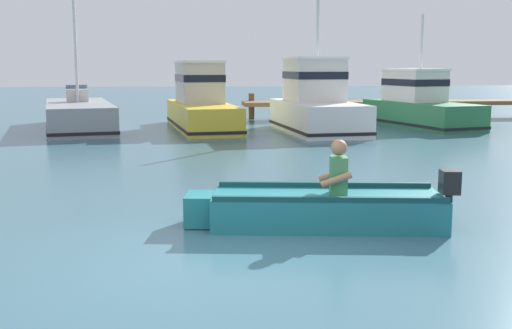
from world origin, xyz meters
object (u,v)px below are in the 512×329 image
(rowboat_with_person, at_px, (322,208))
(moored_boat_green, at_px, (419,105))
(moored_boat_yellow, at_px, (201,104))
(moored_boat_white, at_px, (316,104))
(moored_boat_grey, at_px, (79,116))

(rowboat_with_person, relative_size, moored_boat_green, 0.68)
(moored_boat_green, bearing_deg, moored_boat_yellow, 178.55)
(moored_boat_yellow, distance_m, moored_boat_green, 7.82)
(moored_boat_white, bearing_deg, rowboat_with_person, -101.73)
(rowboat_with_person, xyz_separation_m, moored_boat_white, (2.54, 12.24, 0.65))
(rowboat_with_person, xyz_separation_m, moored_boat_grey, (-5.43, 13.99, 0.19))
(moored_boat_green, bearing_deg, moored_boat_white, -161.45)
(rowboat_with_person, distance_m, moored_boat_green, 15.12)
(rowboat_with_person, relative_size, moored_boat_white, 0.72)
(rowboat_with_person, xyz_separation_m, moored_boat_yellow, (-1.22, 13.80, 0.60))
(moored_boat_green, bearing_deg, moored_boat_grey, 178.16)
(moored_boat_white, height_order, moored_boat_green, moored_boat_white)
(moored_boat_yellow, distance_m, moored_boat_white, 4.07)
(moored_boat_green, bearing_deg, rowboat_with_person, -115.87)
(moored_boat_white, relative_size, moored_boat_green, 0.94)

